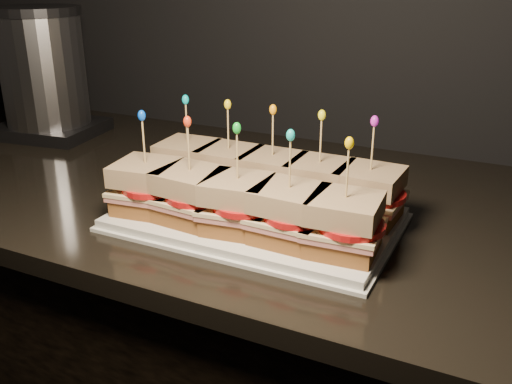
% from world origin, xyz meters
% --- Properties ---
extents(granite_slab, '(2.43, 0.73, 0.03)m').
position_xyz_m(granite_slab, '(-0.68, 1.65, 0.88)').
color(granite_slab, black).
rests_on(granite_slab, cabinet).
extents(platter, '(0.43, 0.26, 0.02)m').
position_xyz_m(platter, '(-0.91, 1.52, 0.91)').
color(platter, silver).
rests_on(platter, granite_slab).
extents(platter_rim, '(0.44, 0.28, 0.01)m').
position_xyz_m(platter_rim, '(-0.91, 1.52, 0.90)').
color(platter_rim, silver).
rests_on(platter_rim, granite_slab).
extents(sandwich_0_bread_bot, '(0.10, 0.10, 0.03)m').
position_xyz_m(sandwich_0_bread_bot, '(-1.07, 1.58, 0.93)').
color(sandwich_0_bread_bot, '#593816').
rests_on(sandwich_0_bread_bot, platter).
extents(sandwich_0_ham, '(0.10, 0.10, 0.01)m').
position_xyz_m(sandwich_0_ham, '(-1.07, 1.58, 0.95)').
color(sandwich_0_ham, '#C57169').
rests_on(sandwich_0_ham, sandwich_0_bread_bot).
extents(sandwich_0_cheese, '(0.11, 0.10, 0.01)m').
position_xyz_m(sandwich_0_cheese, '(-1.07, 1.58, 0.95)').
color(sandwich_0_cheese, beige).
rests_on(sandwich_0_cheese, sandwich_0_ham).
extents(sandwich_0_tomato, '(0.09, 0.09, 0.01)m').
position_xyz_m(sandwich_0_tomato, '(-1.06, 1.57, 0.96)').
color(sandwich_0_tomato, red).
rests_on(sandwich_0_tomato, sandwich_0_cheese).
extents(sandwich_0_bread_top, '(0.10, 0.10, 0.03)m').
position_xyz_m(sandwich_0_bread_top, '(-1.07, 1.58, 0.98)').
color(sandwich_0_bread_top, '#582911').
rests_on(sandwich_0_bread_top, sandwich_0_tomato).
extents(sandwich_0_pick, '(0.00, 0.00, 0.09)m').
position_xyz_m(sandwich_0_pick, '(-1.07, 1.58, 1.03)').
color(sandwich_0_pick, tan).
rests_on(sandwich_0_pick, sandwich_0_bread_top).
extents(sandwich_0_frill, '(0.01, 0.01, 0.02)m').
position_xyz_m(sandwich_0_frill, '(-1.07, 1.58, 1.07)').
color(sandwich_0_frill, '#04BAC0').
rests_on(sandwich_0_frill, sandwich_0_pick).
extents(sandwich_1_bread_bot, '(0.09, 0.09, 0.03)m').
position_xyz_m(sandwich_1_bread_bot, '(-0.99, 1.58, 0.93)').
color(sandwich_1_bread_bot, '#593816').
rests_on(sandwich_1_bread_bot, platter).
extents(sandwich_1_ham, '(0.10, 0.10, 0.01)m').
position_xyz_m(sandwich_1_ham, '(-0.99, 1.58, 0.95)').
color(sandwich_1_ham, '#C57169').
rests_on(sandwich_1_ham, sandwich_1_bread_bot).
extents(sandwich_1_cheese, '(0.10, 0.10, 0.01)m').
position_xyz_m(sandwich_1_cheese, '(-0.99, 1.58, 0.95)').
color(sandwich_1_cheese, beige).
rests_on(sandwich_1_cheese, sandwich_1_ham).
extents(sandwich_1_tomato, '(0.09, 0.09, 0.01)m').
position_xyz_m(sandwich_1_tomato, '(-0.98, 1.57, 0.96)').
color(sandwich_1_tomato, red).
rests_on(sandwich_1_tomato, sandwich_1_cheese).
extents(sandwich_1_bread_top, '(0.09, 0.09, 0.03)m').
position_xyz_m(sandwich_1_bread_top, '(-0.99, 1.58, 0.98)').
color(sandwich_1_bread_top, '#582911').
rests_on(sandwich_1_bread_top, sandwich_1_tomato).
extents(sandwich_1_pick, '(0.00, 0.00, 0.09)m').
position_xyz_m(sandwich_1_pick, '(-0.99, 1.58, 1.03)').
color(sandwich_1_pick, tan).
rests_on(sandwich_1_pick, sandwich_1_bread_top).
extents(sandwich_1_frill, '(0.01, 0.01, 0.02)m').
position_xyz_m(sandwich_1_frill, '(-0.99, 1.58, 1.07)').
color(sandwich_1_frill, yellow).
rests_on(sandwich_1_frill, sandwich_1_pick).
extents(sandwich_2_bread_bot, '(0.09, 0.09, 0.03)m').
position_xyz_m(sandwich_2_bread_bot, '(-0.91, 1.58, 0.93)').
color(sandwich_2_bread_bot, '#593816').
rests_on(sandwich_2_bread_bot, platter).
extents(sandwich_2_ham, '(0.10, 0.10, 0.01)m').
position_xyz_m(sandwich_2_ham, '(-0.91, 1.58, 0.95)').
color(sandwich_2_ham, '#C57169').
rests_on(sandwich_2_ham, sandwich_2_bread_bot).
extents(sandwich_2_cheese, '(0.10, 0.10, 0.01)m').
position_xyz_m(sandwich_2_cheese, '(-0.91, 1.58, 0.95)').
color(sandwich_2_cheese, beige).
rests_on(sandwich_2_cheese, sandwich_2_ham).
extents(sandwich_2_tomato, '(0.09, 0.09, 0.01)m').
position_xyz_m(sandwich_2_tomato, '(-0.89, 1.57, 0.96)').
color(sandwich_2_tomato, red).
rests_on(sandwich_2_tomato, sandwich_2_cheese).
extents(sandwich_2_bread_top, '(0.09, 0.09, 0.03)m').
position_xyz_m(sandwich_2_bread_top, '(-0.91, 1.58, 0.98)').
color(sandwich_2_bread_top, '#582911').
rests_on(sandwich_2_bread_top, sandwich_2_tomato).
extents(sandwich_2_pick, '(0.00, 0.00, 0.09)m').
position_xyz_m(sandwich_2_pick, '(-0.91, 1.58, 1.03)').
color(sandwich_2_pick, tan).
rests_on(sandwich_2_pick, sandwich_2_bread_top).
extents(sandwich_2_frill, '(0.01, 0.01, 0.02)m').
position_xyz_m(sandwich_2_frill, '(-0.91, 1.58, 1.07)').
color(sandwich_2_frill, orange).
rests_on(sandwich_2_frill, sandwich_2_pick).
extents(sandwich_3_bread_bot, '(0.09, 0.09, 0.03)m').
position_xyz_m(sandwich_3_bread_bot, '(-0.82, 1.58, 0.93)').
color(sandwich_3_bread_bot, '#593816').
rests_on(sandwich_3_bread_bot, platter).
extents(sandwich_3_ham, '(0.10, 0.10, 0.01)m').
position_xyz_m(sandwich_3_ham, '(-0.82, 1.58, 0.95)').
color(sandwich_3_ham, '#C57169').
rests_on(sandwich_3_ham, sandwich_3_bread_bot).
extents(sandwich_3_cheese, '(0.10, 0.10, 0.01)m').
position_xyz_m(sandwich_3_cheese, '(-0.82, 1.58, 0.95)').
color(sandwich_3_cheese, beige).
rests_on(sandwich_3_cheese, sandwich_3_ham).
extents(sandwich_3_tomato, '(0.09, 0.09, 0.01)m').
position_xyz_m(sandwich_3_tomato, '(-0.81, 1.57, 0.96)').
color(sandwich_3_tomato, red).
rests_on(sandwich_3_tomato, sandwich_3_cheese).
extents(sandwich_3_bread_top, '(0.09, 0.09, 0.03)m').
position_xyz_m(sandwich_3_bread_top, '(-0.82, 1.58, 0.98)').
color(sandwich_3_bread_top, '#582911').
rests_on(sandwich_3_bread_top, sandwich_3_tomato).
extents(sandwich_3_pick, '(0.00, 0.00, 0.09)m').
position_xyz_m(sandwich_3_pick, '(-0.82, 1.58, 1.03)').
color(sandwich_3_pick, tan).
rests_on(sandwich_3_pick, sandwich_3_bread_top).
extents(sandwich_3_frill, '(0.01, 0.01, 0.02)m').
position_xyz_m(sandwich_3_frill, '(-0.82, 1.58, 1.07)').
color(sandwich_3_frill, yellow).
rests_on(sandwich_3_frill, sandwich_3_pick).
extents(sandwich_4_bread_bot, '(0.09, 0.09, 0.03)m').
position_xyz_m(sandwich_4_bread_bot, '(-0.74, 1.58, 0.93)').
color(sandwich_4_bread_bot, '#593816').
rests_on(sandwich_4_bread_bot, platter).
extents(sandwich_4_ham, '(0.10, 0.10, 0.01)m').
position_xyz_m(sandwich_4_ham, '(-0.74, 1.58, 0.95)').
color(sandwich_4_ham, '#C57169').
rests_on(sandwich_4_ham, sandwich_4_bread_bot).
extents(sandwich_4_cheese, '(0.11, 0.10, 0.01)m').
position_xyz_m(sandwich_4_cheese, '(-0.74, 1.58, 0.95)').
color(sandwich_4_cheese, beige).
rests_on(sandwich_4_cheese, sandwich_4_ham).
extents(sandwich_4_tomato, '(0.09, 0.09, 0.01)m').
position_xyz_m(sandwich_4_tomato, '(-0.73, 1.57, 0.96)').
color(sandwich_4_tomato, red).
rests_on(sandwich_4_tomato, sandwich_4_cheese).
extents(sandwich_4_bread_top, '(0.10, 0.10, 0.03)m').
position_xyz_m(sandwich_4_bread_top, '(-0.74, 1.58, 0.98)').
color(sandwich_4_bread_top, '#582911').
rests_on(sandwich_4_bread_top, sandwich_4_tomato).
extents(sandwich_4_pick, '(0.00, 0.00, 0.09)m').
position_xyz_m(sandwich_4_pick, '(-0.74, 1.58, 1.03)').
color(sandwich_4_pick, tan).
rests_on(sandwich_4_pick, sandwich_4_bread_top).
extents(sandwich_4_frill, '(0.01, 0.01, 0.02)m').
position_xyz_m(sandwich_4_frill, '(-0.74, 1.58, 1.07)').
color(sandwich_4_frill, '#C420BB').
rests_on(sandwich_4_frill, sandwich_4_pick).
extents(sandwich_5_bread_bot, '(0.10, 0.10, 0.03)m').
position_xyz_m(sandwich_5_bread_bot, '(-1.07, 1.46, 0.93)').
color(sandwich_5_bread_bot, '#593816').
rests_on(sandwich_5_bread_bot, platter).
extents(sandwich_5_ham, '(0.11, 0.11, 0.01)m').
position_xyz_m(sandwich_5_ham, '(-1.07, 1.46, 0.95)').
color(sandwich_5_ham, '#C57169').
rests_on(sandwich_5_ham, sandwich_5_bread_bot).
extents(sandwich_5_cheese, '(0.11, 0.11, 0.01)m').
position_xyz_m(sandwich_5_cheese, '(-1.07, 1.46, 0.95)').
color(sandwich_5_cheese, beige).
rests_on(sandwich_5_cheese, sandwich_5_ham).
extents(sandwich_5_tomato, '(0.09, 0.09, 0.01)m').
position_xyz_m(sandwich_5_tomato, '(-1.06, 1.45, 0.96)').
color(sandwich_5_tomato, red).
rests_on(sandwich_5_tomato, sandwich_5_cheese).
extents(sandwich_5_bread_top, '(0.10, 0.10, 0.03)m').
position_xyz_m(sandwich_5_bread_top, '(-1.07, 1.46, 0.98)').
color(sandwich_5_bread_top, '#582911').
rests_on(sandwich_5_bread_top, sandwich_5_tomato).
extents(sandwich_5_pick, '(0.00, 0.00, 0.09)m').
position_xyz_m(sandwich_5_pick, '(-1.07, 1.46, 1.03)').
color(sandwich_5_pick, tan).
rests_on(sandwich_5_pick, sandwich_5_bread_top).
extents(sandwich_5_frill, '(0.01, 0.01, 0.02)m').
position_xyz_m(sandwich_5_frill, '(-1.07, 1.46, 1.07)').
color(sandwich_5_frill, blue).
rests_on(sandwich_5_frill, sandwich_5_pick).
extents(sandwich_6_bread_bot, '(0.10, 0.10, 0.03)m').
position_xyz_m(sandwich_6_bread_bot, '(-0.99, 1.46, 0.93)').
color(sandwich_6_bread_bot, '#593816').
rests_on(sandwich_6_bread_bot, platter).
extents(sandwich_6_ham, '(0.11, 0.10, 0.01)m').
position_xyz_m(sandwich_6_ham, '(-0.99, 1.46, 0.95)').
color(sandwich_6_ham, '#C57169').
rests_on(sandwich_6_ham, sandwich_6_bread_bot).
extents(sandwich_6_cheese, '(0.11, 0.11, 0.01)m').
position_xyz_m(sandwich_6_cheese, '(-0.99, 1.46, 0.95)').
color(sandwich_6_cheese, beige).
rests_on(sandwich_6_cheese, sandwich_6_ham).
extents(sandwich_6_tomato, '(0.09, 0.09, 0.01)m').
position_xyz_m(sandwich_6_tomato, '(-0.98, 1.45, 0.96)').
color(sandwich_6_tomato, red).
rests_on(sandwich_6_tomato, sandwich_6_cheese).
extents(sandwich_6_bread_top, '(0.10, 0.10, 0.03)m').
position_xyz_m(sandwich_6_bread_top, '(-0.99, 1.46, 0.98)').
color(sandwich_6_bread_top, '#582911').
rests_on(sandwich_6_bread_top, sandwich_6_tomato).
extents(sandwich_6_pick, '(0.00, 0.00, 0.09)m').
position_xyz_m(sandwich_6_pick, '(-0.99, 1.46, 1.03)').
color(sandwich_6_pick, tan).
rests_on(sandwich_6_pick, sandwich_6_bread_top).
extents(sandwich_6_frill, '(0.01, 0.01, 0.02)m').
position_xyz_m(sandwich_6_frill, '(-0.99, 1.46, 1.07)').
color(sandwich_6_frill, red).
rests_on(sandwich_6_frill, sandwich_6_pick).
extents(sandwich_7_bread_bot, '(0.10, 0.10, 0.03)m').
position_xyz_m(sandwich_7_bread_bot, '(-0.91, 1.46, 0.93)').
color(sandwich_7_bread_bot, '#593816').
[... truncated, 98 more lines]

